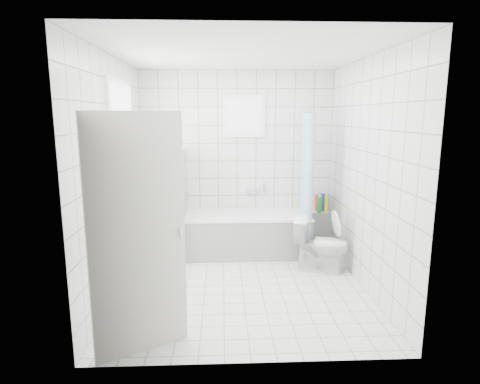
{
  "coord_description": "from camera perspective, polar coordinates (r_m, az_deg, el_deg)",
  "views": [
    {
      "loc": [
        -0.22,
        -4.41,
        1.97
      ],
      "look_at": [
        -0.01,
        0.35,
        1.05
      ],
      "focal_mm": 30.0,
      "sensor_mm": 36.0,
      "label": 1
    }
  ],
  "objects": [
    {
      "name": "wall_back",
      "position": [
        5.95,
        -0.41,
        4.47
      ],
      "size": [
        2.8,
        0.02,
        2.6
      ],
      "primitive_type": "cube",
      "color": "white",
      "rests_on": "ground"
    },
    {
      "name": "curtain_rod",
      "position": [
        5.63,
        9.64,
        11.09
      ],
      "size": [
        0.02,
        0.8,
        0.02
      ],
      "primitive_type": "cylinder",
      "rotation": [
        1.57,
        0.0,
        0.0
      ],
      "color": "silver",
      "rests_on": "wall_back"
    },
    {
      "name": "ceiling",
      "position": [
        4.46,
        0.33,
        19.07
      ],
      "size": [
        3.0,
        3.0,
        0.0
      ],
      "primitive_type": "plane",
      "rotation": [
        3.14,
        0.0,
        0.0
      ],
      "color": "white",
      "rests_on": "ground"
    },
    {
      "name": "bathtub",
      "position": [
        5.79,
        1.02,
        -5.93
      ],
      "size": [
        1.76,
        0.77,
        0.58
      ],
      "color": "white",
      "rests_on": "ground"
    },
    {
      "name": "ledge_bottles",
      "position": [
        6.07,
        11.48,
        -1.61
      ],
      "size": [
        0.18,
        0.19,
        0.27
      ],
      "color": "#199729",
      "rests_on": "tiled_ledge"
    },
    {
      "name": "tiled_ledge",
      "position": [
        6.2,
        11.19,
        -5.14
      ],
      "size": [
        0.4,
        0.24,
        0.55
      ],
      "primitive_type": "cube",
      "color": "white",
      "rests_on": "ground"
    },
    {
      "name": "window_back",
      "position": [
        5.87,
        0.59,
        10.74
      ],
      "size": [
        0.5,
        0.01,
        0.5
      ],
      "primitive_type": "cube",
      "color": "white",
      "rests_on": "wall_back"
    },
    {
      "name": "wall_front",
      "position": [
        2.99,
        1.75,
        -2.0
      ],
      "size": [
        2.8,
        0.02,
        2.6
      ],
      "primitive_type": "cube",
      "color": "white",
      "rests_on": "ground"
    },
    {
      "name": "ground",
      "position": [
        4.83,
        0.3,
        -13.13
      ],
      "size": [
        3.0,
        3.0,
        0.0
      ],
      "primitive_type": "plane",
      "color": "white",
      "rests_on": "ground"
    },
    {
      "name": "tub_faucet",
      "position": [
        5.99,
        1.79,
        0.15
      ],
      "size": [
        0.18,
        0.06,
        0.06
      ],
      "primitive_type": "cube",
      "color": "silver",
      "rests_on": "wall_back"
    },
    {
      "name": "partition_wall",
      "position": [
        5.65,
        -8.58,
        -1.67
      ],
      "size": [
        0.15,
        0.85,
        1.5
      ],
      "primitive_type": "cube",
      "color": "white",
      "rests_on": "ground"
    },
    {
      "name": "door",
      "position": [
        3.34,
        -14.3,
        -6.28
      ],
      "size": [
        0.72,
        0.43,
        2.0
      ],
      "primitive_type": "cube",
      "rotation": [
        0.0,
        0.0,
        -1.05
      ],
      "color": "silver",
      "rests_on": "ground"
    },
    {
      "name": "shower_curtain",
      "position": [
        5.57,
        9.62,
        1.79
      ],
      "size": [
        0.14,
        0.48,
        1.78
      ],
      "primitive_type": null,
      "color": "#4990D8",
      "rests_on": "curtain_rod"
    },
    {
      "name": "sill_bottles",
      "position": [
        4.81,
        -15.48,
        -0.96
      ],
      "size": [
        0.16,
        0.71,
        0.29
      ],
      "color": "#C964B3",
      "rests_on": "window_sill"
    },
    {
      "name": "wall_left",
      "position": [
        4.61,
        -17.36,
        2.08
      ],
      "size": [
        0.02,
        3.0,
        2.6
      ],
      "primitive_type": "cube",
      "color": "white",
      "rests_on": "ground"
    },
    {
      "name": "toilet",
      "position": [
        5.25,
        11.47,
        -7.36
      ],
      "size": [
        0.76,
        0.58,
        0.69
      ],
      "primitive_type": "imported",
      "rotation": [
        0.0,
        0.0,
        1.25
      ],
      "color": "white",
      "rests_on": "ground"
    },
    {
      "name": "window_left",
      "position": [
        4.85,
        -16.15,
        6.14
      ],
      "size": [
        0.01,
        0.9,
        1.4
      ],
      "primitive_type": "cube",
      "color": "white",
      "rests_on": "wall_left"
    },
    {
      "name": "window_sill",
      "position": [
        4.96,
        -15.19,
        -2.39
      ],
      "size": [
        0.18,
        1.02,
        0.08
      ],
      "primitive_type": "cube",
      "color": "white",
      "rests_on": "wall_left"
    },
    {
      "name": "wall_right",
      "position": [
        4.74,
        17.48,
        2.31
      ],
      "size": [
        0.02,
        3.0,
        2.6
      ],
      "primitive_type": "cube",
      "color": "white",
      "rests_on": "ground"
    }
  ]
}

